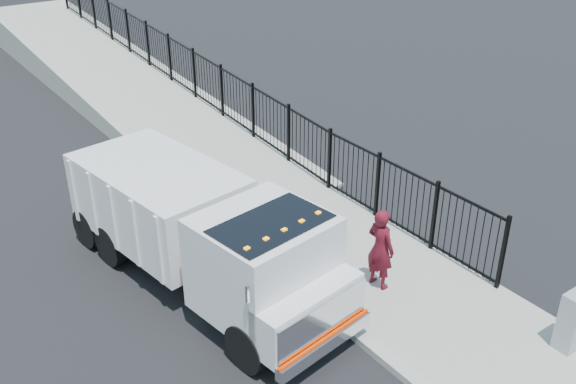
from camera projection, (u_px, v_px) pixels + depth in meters
ground at (317, 304)px, 14.04m from camera, size 120.00×120.00×0.00m
sidewalk at (447, 317)px, 13.57m from camera, size 3.55×12.00×0.12m
curb at (380, 352)px, 12.57m from camera, size 0.30×12.00×0.16m
ramp at (120, 91)px, 26.62m from camera, size 3.95×24.06×3.19m
iron_fence at (195, 89)px, 24.06m from camera, size 0.10×28.00×1.80m
truck at (204, 230)px, 13.95m from camera, size 3.50×7.92×2.62m
worker at (380, 248)px, 14.04m from camera, size 0.54×0.75×1.93m
utility_cabinet at (573, 321)px, 12.38m from camera, size 0.55×0.40×1.25m
debris at (385, 237)px, 16.19m from camera, size 0.39×0.39×0.10m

